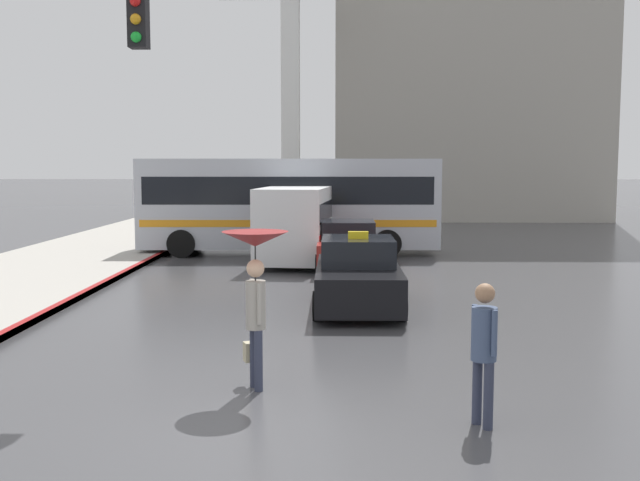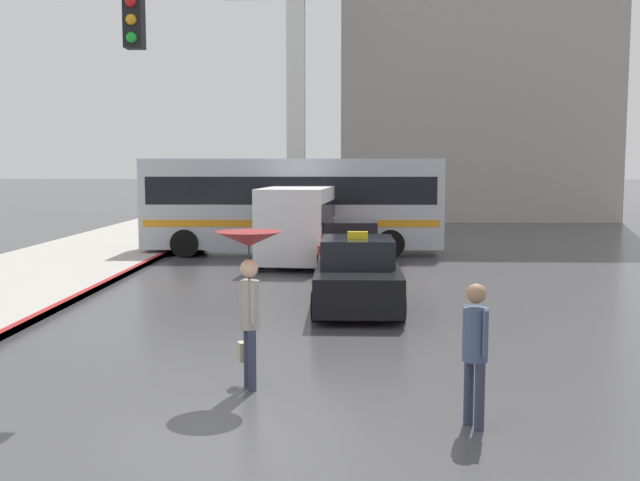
% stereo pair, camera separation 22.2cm
% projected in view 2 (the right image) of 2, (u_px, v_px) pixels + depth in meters
% --- Properties ---
extents(ground_plane, '(300.00, 300.00, 0.00)m').
position_uv_depth(ground_plane, '(259.00, 447.00, 8.40)').
color(ground_plane, '#424244').
extents(taxi, '(1.91, 4.18, 1.70)m').
position_uv_depth(taxi, '(357.00, 277.00, 16.43)').
color(taxi, black).
rests_on(taxi, ground_plane).
extents(sedan_red, '(1.91, 4.26, 1.45)m').
position_uv_depth(sedan_red, '(350.00, 247.00, 22.61)').
color(sedan_red, maroon).
rests_on(sedan_red, ground_plane).
extents(ambulance_van, '(2.45, 5.20, 2.43)m').
position_uv_depth(ambulance_van, '(300.00, 221.00, 24.06)').
color(ambulance_van, white).
rests_on(ambulance_van, ground_plane).
extents(city_bus, '(10.41, 2.86, 3.35)m').
position_uv_depth(city_bus, '(293.00, 201.00, 26.40)').
color(city_bus, '#B2B7C1').
rests_on(city_bus, ground_plane).
extents(pedestrian_with_umbrella, '(0.93, 0.93, 2.24)m').
position_uv_depth(pedestrian_with_umbrella, '(249.00, 267.00, 10.41)').
color(pedestrian_with_umbrella, '#2D3347').
rests_on(pedestrian_with_umbrella, ground_plane).
extents(pedestrian_man, '(0.41, 0.44, 1.75)m').
position_uv_depth(pedestrian_man, '(475.00, 343.00, 8.93)').
color(pedestrian_man, '#2D3347').
rests_on(pedestrian_man, ground_plane).
extents(monument_cross, '(7.22, 0.90, 16.41)m').
position_uv_depth(monument_cross, '(296.00, 40.00, 37.24)').
color(monument_cross, white).
rests_on(monument_cross, ground_plane).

